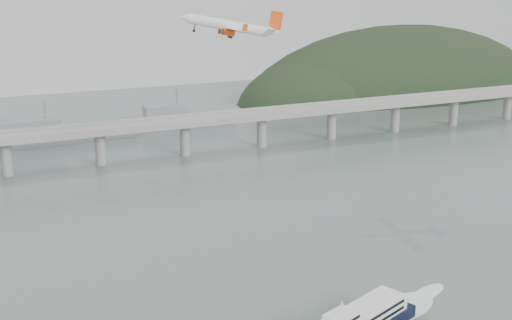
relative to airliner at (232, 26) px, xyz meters
name	(u,v)px	position (x,y,z in m)	size (l,w,h in m)	color
ground	(326,307)	(-0.25, -78.81, -84.74)	(900.00, 900.00, 0.00)	#576563
bridge	(150,130)	(-1.40, 121.19, -67.09)	(800.00, 22.00, 23.90)	gray
headland	(412,111)	(284.93, 252.94, -104.08)	(365.00, 155.00, 156.00)	black
airliner	(232,26)	(0.00, 0.00, 0.00)	(41.39, 38.12, 10.94)	white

